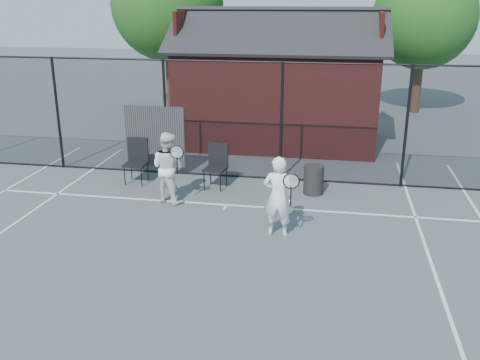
% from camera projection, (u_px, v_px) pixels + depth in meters
% --- Properties ---
extents(ground, '(80.00, 80.00, 0.00)m').
position_uv_depth(ground, '(192.00, 267.00, 9.26)').
color(ground, '#434A4D').
rests_on(ground, ground).
extents(court_lines, '(11.02, 18.00, 0.01)m').
position_uv_depth(court_lines, '(169.00, 308.00, 8.03)').
color(court_lines, silver).
rests_on(court_lines, ground).
extents(fence, '(22.04, 3.00, 3.00)m').
position_uv_depth(fence, '(230.00, 123.00, 13.50)').
color(fence, black).
rests_on(fence, ground).
extents(clubhouse, '(6.50, 4.36, 4.19)m').
position_uv_depth(clubhouse, '(279.00, 91.00, 17.05)').
color(clubhouse, maroon).
rests_on(clubhouse, ground).
extents(tree_left, '(4.48, 4.48, 6.44)m').
position_uv_depth(tree_left, '(167.00, 4.00, 21.24)').
color(tree_left, black).
rests_on(tree_left, ground).
extents(tree_right, '(3.97, 3.97, 5.70)m').
position_uv_depth(tree_right, '(424.00, 18.00, 20.66)').
color(tree_right, black).
rests_on(tree_right, ground).
extents(player_front, '(0.73, 0.54, 1.61)m').
position_uv_depth(player_front, '(278.00, 197.00, 10.28)').
color(player_front, white).
rests_on(player_front, ground).
extents(player_back, '(0.96, 0.86, 1.62)m').
position_uv_depth(player_back, '(168.00, 167.00, 12.05)').
color(player_back, white).
rests_on(player_back, ground).
extents(chair_left, '(0.54, 0.56, 1.10)m').
position_uv_depth(chair_left, '(136.00, 162.00, 13.33)').
color(chair_left, black).
rests_on(chair_left, ground).
extents(chair_right, '(0.59, 0.60, 1.06)m').
position_uv_depth(chair_right, '(215.00, 167.00, 12.99)').
color(chair_right, black).
rests_on(chair_right, ground).
extents(waste_bin, '(0.52, 0.52, 0.69)m').
position_uv_depth(waste_bin, '(314.00, 180.00, 12.66)').
color(waste_bin, '#272727').
rests_on(waste_bin, ground).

